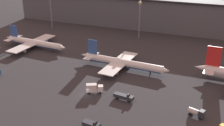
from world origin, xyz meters
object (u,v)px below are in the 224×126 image
airplane_1 (122,63)px  service_vehicle_0 (94,88)px  service_vehicle_5 (124,96)px  service_vehicle_3 (92,125)px  airplane_0 (34,43)px  service_vehicle_4 (197,112)px

airplane_1 → service_vehicle_0: size_ratio=6.61×
service_vehicle_5 → service_vehicle_0: bearing=-176.0°
service_vehicle_0 → airplane_1: bearing=58.9°
service_vehicle_0 → service_vehicle_3: size_ratio=1.12×
airplane_0 → airplane_1: airplane_1 is taller
airplane_1 → service_vehicle_0: 25.26m
service_vehicle_5 → airplane_1: bearing=118.0°
airplane_1 → service_vehicle_3: (6.50, -45.54, -1.54)m
airplane_1 → service_vehicle_5: (10.02, -25.72, -1.56)m
airplane_1 → service_vehicle_3: airplane_1 is taller
airplane_0 → service_vehicle_3: bearing=-37.8°
service_vehicle_0 → service_vehicle_4: 37.99m
airplane_1 → service_vehicle_3: size_ratio=7.38×
service_vehicle_3 → service_vehicle_4: service_vehicle_4 is taller
airplane_0 → service_vehicle_0: airplane_0 is taller
service_vehicle_0 → service_vehicle_4: (37.93, -2.04, -0.43)m
airplane_0 → service_vehicle_3: 80.59m
service_vehicle_4 → service_vehicle_0: bearing=-164.5°
service_vehicle_3 → service_vehicle_5: service_vehicle_3 is taller
airplane_1 → service_vehicle_5: size_ratio=5.65×
airplane_0 → service_vehicle_3: (60.01, -53.76, -1.55)m
service_vehicle_0 → service_vehicle_5: bearing=-28.9°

